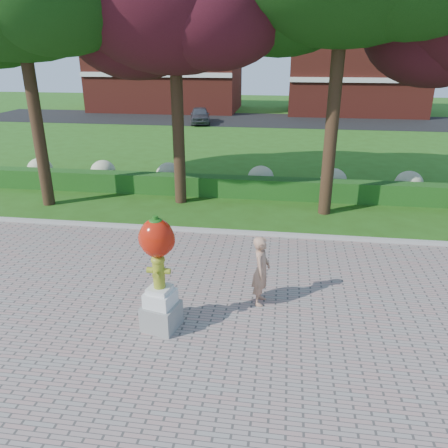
{
  "coord_description": "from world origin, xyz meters",
  "views": [
    {
      "loc": [
        2.0,
        -9.9,
        5.57
      ],
      "look_at": [
        0.43,
        1.0,
        1.17
      ],
      "focal_mm": 35.0,
      "sensor_mm": 36.0,
      "label": 1
    }
  ],
  "objects": [
    {
      "name": "ground",
      "position": [
        0.0,
        0.0,
        0.0
      ],
      "size": [
        100.0,
        100.0,
        0.0
      ],
      "primitive_type": "plane",
      "color": "#285314",
      "rests_on": "ground"
    },
    {
      "name": "walkway",
      "position": [
        0.0,
        -4.0,
        0.02
      ],
      "size": [
        40.0,
        14.0,
        0.04
      ],
      "primitive_type": "cube",
      "color": "gray",
      "rests_on": "ground"
    },
    {
      "name": "curb",
      "position": [
        0.0,
        3.0,
        0.07
      ],
      "size": [
        40.0,
        0.18,
        0.15
      ],
      "primitive_type": "cube",
      "color": "#ADADA5",
      "rests_on": "ground"
    },
    {
      "name": "lawn_hedge",
      "position": [
        0.0,
        7.0,
        0.4
      ],
      "size": [
        24.0,
        0.7,
        0.8
      ],
      "primitive_type": "cube",
      "color": "#174B15",
      "rests_on": "ground"
    },
    {
      "name": "hydrangea_row",
      "position": [
        0.57,
        8.0,
        0.55
      ],
      "size": [
        20.1,
        1.1,
        0.99
      ],
      "color": "#ADB58A",
      "rests_on": "ground"
    },
    {
      "name": "street",
      "position": [
        0.0,
        28.0,
        0.01
      ],
      "size": [
        50.0,
        8.0,
        0.02
      ],
      "primitive_type": "cube",
      "color": "black",
      "rests_on": "ground"
    },
    {
      "name": "building_left",
      "position": [
        -10.0,
        34.0,
        3.5
      ],
      "size": [
        14.0,
        8.0,
        7.0
      ],
      "primitive_type": "cube",
      "color": "maroon",
      "rests_on": "ground"
    },
    {
      "name": "building_right",
      "position": [
        8.0,
        34.0,
        3.2
      ],
      "size": [
        12.0,
        8.0,
        6.4
      ],
      "primitive_type": "cube",
      "color": "maroon",
      "rests_on": "ground"
    },
    {
      "name": "hydrant_sculpture",
      "position": [
        -0.44,
        -2.29,
        1.39
      ],
      "size": [
        0.83,
        0.83,
        2.55
      ],
      "rotation": [
        0.0,
        0.0,
        -0.23
      ],
      "color": "gray",
      "rests_on": "walkway"
    },
    {
      "name": "woman",
      "position": [
        1.58,
        -1.0,
        0.87
      ],
      "size": [
        0.46,
        0.65,
        1.67
      ],
      "primitive_type": "imported",
      "rotation": [
        0.0,
        0.0,
        1.47
      ],
      "color": "tan",
      "rests_on": "walkway"
    },
    {
      "name": "parked_car",
      "position": [
        -5.04,
        25.46,
        0.66
      ],
      "size": [
        2.27,
        4.0,
        1.28
      ],
      "primitive_type": "imported",
      "rotation": [
        0.0,
        0.0,
        0.21
      ],
      "color": "#3F4147",
      "rests_on": "street"
    }
  ]
}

